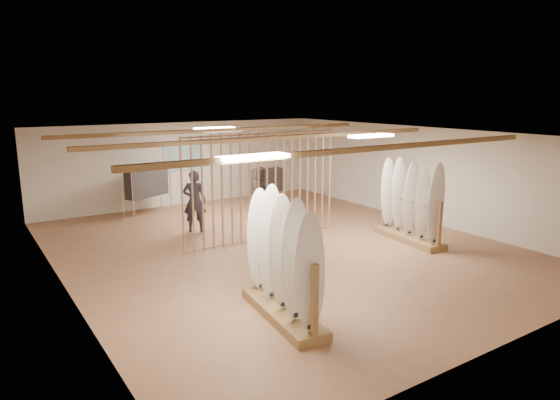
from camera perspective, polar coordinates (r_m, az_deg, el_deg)
floor at (r=12.47m, az=0.00°, el=-5.40°), size 12.00×12.00×0.00m
ceiling at (r=11.93m, az=0.00°, el=7.53°), size 12.00×12.00×0.00m
wall_back at (r=17.38m, az=-11.01°, el=4.09°), size 12.00×0.00×12.00m
wall_front at (r=8.00m, az=24.61°, el=-6.10°), size 12.00×0.00×12.00m
wall_left at (r=10.31m, az=-23.87°, el=-2.11°), size 0.00×12.00×12.00m
wall_right at (r=15.42m, az=15.71°, el=2.87°), size 0.00×12.00×12.00m
ceiling_slats at (r=11.94m, az=0.00°, el=7.15°), size 9.50×6.12×0.10m
light_panels at (r=11.94m, az=0.00°, el=7.25°), size 1.20×0.35×0.06m
bamboo_partition at (r=12.79m, az=-1.98°, el=1.50°), size 4.45×0.05×2.78m
poster at (r=17.34m, az=-11.01°, el=4.74°), size 1.40×0.03×0.90m
rack_left at (r=8.46m, az=0.33°, el=-8.75°), size 0.89×2.32×2.16m
rack_right at (r=13.24m, az=14.63°, el=-1.61°), size 0.80×2.22×2.07m
clothing_rack_a at (r=15.94m, az=-14.99°, el=2.08°), size 1.49×0.96×1.68m
clothing_rack_b at (r=16.62m, az=-1.41°, el=2.20°), size 1.28×0.47×1.38m
shopper_a at (r=13.80m, az=-9.75°, el=0.32°), size 0.86×0.78×1.95m
shopper_b at (r=15.58m, az=-2.11°, el=1.41°), size 0.86×0.68×1.73m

